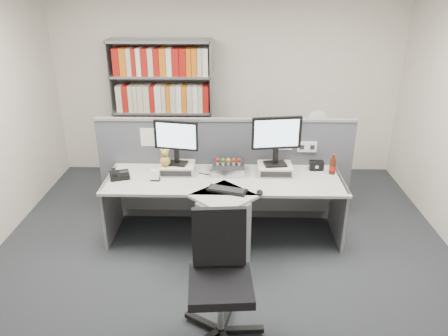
{
  "coord_description": "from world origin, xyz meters",
  "views": [
    {
      "loc": [
        0.08,
        -3.43,
        2.71
      ],
      "look_at": [
        0.0,
        0.65,
        0.92
      ],
      "focal_mm": 34.32,
      "sensor_mm": 36.0,
      "label": 1
    }
  ],
  "objects_px": {
    "monitor_left": "(176,139)",
    "shelving_unit": "(164,114)",
    "desk": "(224,210)",
    "desk_calendar": "(155,176)",
    "keyboard": "(227,190)",
    "office_chair": "(220,274)",
    "mouse": "(260,192)",
    "desk_fan": "(317,123)",
    "monitor_right": "(277,137)",
    "desk_phone": "(119,175)",
    "desktop_pc": "(228,168)",
    "cola_bottle": "(333,166)",
    "speaker": "(316,165)",
    "filing_cabinet": "(313,168)"
  },
  "relations": [
    {
      "from": "monitor_right",
      "to": "shelving_unit",
      "type": "bearing_deg",
      "value": 135.02
    },
    {
      "from": "monitor_left",
      "to": "keyboard",
      "type": "xyz_separation_m",
      "value": [
        0.57,
        -0.47,
        -0.39
      ]
    },
    {
      "from": "keyboard",
      "to": "speaker",
      "type": "height_order",
      "value": "speaker"
    },
    {
      "from": "mouse",
      "to": "office_chair",
      "type": "distance_m",
      "value": 1.17
    },
    {
      "from": "speaker",
      "to": "shelving_unit",
      "type": "height_order",
      "value": "shelving_unit"
    },
    {
      "from": "keyboard",
      "to": "filing_cabinet",
      "type": "height_order",
      "value": "keyboard"
    },
    {
      "from": "monitor_right",
      "to": "keyboard",
      "type": "xyz_separation_m",
      "value": [
        -0.53,
        -0.47,
        -0.42
      ]
    },
    {
      "from": "desk",
      "to": "desk_fan",
      "type": "xyz_separation_m",
      "value": [
        1.2,
        1.4,
        0.53
      ]
    },
    {
      "from": "shelving_unit",
      "to": "filing_cabinet",
      "type": "relative_size",
      "value": 2.86
    },
    {
      "from": "desk_phone",
      "to": "monitor_left",
      "type": "bearing_deg",
      "value": 14.45
    },
    {
      "from": "mouse",
      "to": "speaker",
      "type": "bearing_deg",
      "value": 42.72
    },
    {
      "from": "shelving_unit",
      "to": "desk_calendar",
      "type": "bearing_deg",
      "value": -84.92
    },
    {
      "from": "desk_fan",
      "to": "office_chair",
      "type": "bearing_deg",
      "value": -114.55
    },
    {
      "from": "cola_bottle",
      "to": "desk_calendar",
      "type": "bearing_deg",
      "value": -173.71
    },
    {
      "from": "desktop_pc",
      "to": "monitor_right",
      "type": "bearing_deg",
      "value": -1.04
    },
    {
      "from": "mouse",
      "to": "filing_cabinet",
      "type": "distance_m",
      "value": 1.79
    },
    {
      "from": "monitor_left",
      "to": "desktop_pc",
      "type": "bearing_deg",
      "value": 0.95
    },
    {
      "from": "shelving_unit",
      "to": "cola_bottle",
      "type": "bearing_deg",
      "value": -34.88
    },
    {
      "from": "keyboard",
      "to": "office_chair",
      "type": "bearing_deg",
      "value": -91.92
    },
    {
      "from": "office_chair",
      "to": "keyboard",
      "type": "bearing_deg",
      "value": 88.08
    },
    {
      "from": "cola_bottle",
      "to": "filing_cabinet",
      "type": "relative_size",
      "value": 0.34
    },
    {
      "from": "desk_fan",
      "to": "cola_bottle",
      "type": "bearing_deg",
      "value": -89.54
    },
    {
      "from": "desk_phone",
      "to": "speaker",
      "type": "xyz_separation_m",
      "value": [
        2.21,
        0.26,
        0.02
      ]
    },
    {
      "from": "keyboard",
      "to": "shelving_unit",
      "type": "relative_size",
      "value": 0.22
    },
    {
      "from": "desk_phone",
      "to": "office_chair",
      "type": "distance_m",
      "value": 1.87
    },
    {
      "from": "filing_cabinet",
      "to": "desk_calendar",
      "type": "bearing_deg",
      "value": -147.62
    },
    {
      "from": "desk_phone",
      "to": "filing_cabinet",
      "type": "distance_m",
      "value": 2.67
    },
    {
      "from": "desk_calendar",
      "to": "desk_phone",
      "type": "bearing_deg",
      "value": 171.69
    },
    {
      "from": "desktop_pc",
      "to": "cola_bottle",
      "type": "xyz_separation_m",
      "value": [
        1.17,
        -0.01,
        0.04
      ]
    },
    {
      "from": "desk_calendar",
      "to": "shelving_unit",
      "type": "bearing_deg",
      "value": 95.08
    },
    {
      "from": "desktop_pc",
      "to": "cola_bottle",
      "type": "bearing_deg",
      "value": -0.7
    },
    {
      "from": "desk_calendar",
      "to": "shelving_unit",
      "type": "distance_m",
      "value": 1.7
    },
    {
      "from": "monitor_right",
      "to": "filing_cabinet",
      "type": "distance_m",
      "value": 1.44
    },
    {
      "from": "shelving_unit",
      "to": "monitor_left",
      "type": "bearing_deg",
      "value": -75.96
    },
    {
      "from": "keyboard",
      "to": "desk_fan",
      "type": "bearing_deg",
      "value": 51.86
    },
    {
      "from": "mouse",
      "to": "cola_bottle",
      "type": "bearing_deg",
      "value": 31.83
    },
    {
      "from": "desktop_pc",
      "to": "keyboard",
      "type": "distance_m",
      "value": 0.48
    },
    {
      "from": "monitor_left",
      "to": "speaker",
      "type": "distance_m",
      "value": 1.62
    },
    {
      "from": "desk_fan",
      "to": "speaker",
      "type": "bearing_deg",
      "value": -99.47
    },
    {
      "from": "keyboard",
      "to": "desk_phone",
      "type": "height_order",
      "value": "desk_phone"
    },
    {
      "from": "speaker",
      "to": "filing_cabinet",
      "type": "distance_m",
      "value": 1.02
    },
    {
      "from": "monitor_right",
      "to": "desktop_pc",
      "type": "bearing_deg",
      "value": 178.96
    },
    {
      "from": "desk",
      "to": "desk_calendar",
      "type": "relative_size",
      "value": 21.58
    },
    {
      "from": "filing_cabinet",
      "to": "office_chair",
      "type": "relative_size",
      "value": 0.67
    },
    {
      "from": "monitor_right",
      "to": "desk_phone",
      "type": "xyz_separation_m",
      "value": [
        -1.72,
        -0.16,
        -0.4
      ]
    },
    {
      "from": "monitor_right",
      "to": "speaker",
      "type": "relative_size",
      "value": 3.47
    },
    {
      "from": "mouse",
      "to": "desk_fan",
      "type": "bearing_deg",
      "value": 61.65
    },
    {
      "from": "desk",
      "to": "desk_calendar",
      "type": "xyz_separation_m",
      "value": [
        -0.75,
        0.16,
        0.32
      ]
    },
    {
      "from": "monitor_left",
      "to": "shelving_unit",
      "type": "height_order",
      "value": "shelving_unit"
    },
    {
      "from": "desk",
      "to": "desk_phone",
      "type": "bearing_deg",
      "value": 169.12
    }
  ]
}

